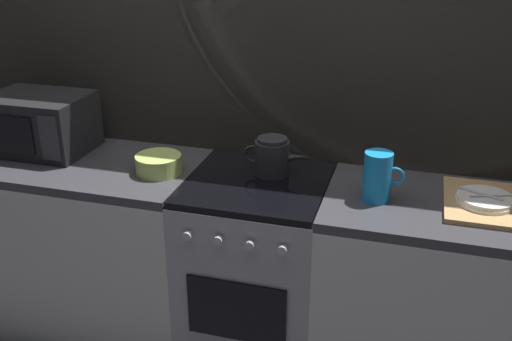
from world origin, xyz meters
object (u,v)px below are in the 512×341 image
at_px(mixing_bowl, 159,164).
at_px(stove_unit, 257,272).
at_px(pitcher, 378,177).
at_px(microwave, 40,123).
at_px(kettle, 272,156).
at_px(dish_pile, 484,202).

bearing_deg(mixing_bowl, stove_unit, 3.27).
height_order(stove_unit, pitcher, pitcher).
distance_m(stove_unit, microwave, 1.23).
height_order(kettle, mixing_bowl, kettle).
relative_size(microwave, pitcher, 2.30).
bearing_deg(kettle, microwave, -178.70).
xyz_separation_m(mixing_bowl, dish_pile, (1.35, 0.05, -0.02)).
bearing_deg(kettle, stove_unit, -113.57).
xyz_separation_m(kettle, pitcher, (0.46, -0.13, 0.02)).
relative_size(microwave, dish_pile, 1.15).
xyz_separation_m(stove_unit, microwave, (-1.08, 0.07, 0.59)).
distance_m(kettle, dish_pile, 0.87).
height_order(pitcher, dish_pile, pitcher).
bearing_deg(microwave, mixing_bowl, -8.52).
bearing_deg(dish_pile, kettle, 175.16).
distance_m(stove_unit, pitcher, 0.75).
distance_m(mixing_bowl, pitcher, 0.94).
bearing_deg(pitcher, mixing_bowl, 179.26).
bearing_deg(microwave, dish_pile, -1.37).
xyz_separation_m(kettle, dish_pile, (0.87, -0.07, -0.06)).
height_order(kettle, pitcher, pitcher).
xyz_separation_m(stove_unit, kettle, (0.04, 0.10, 0.53)).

